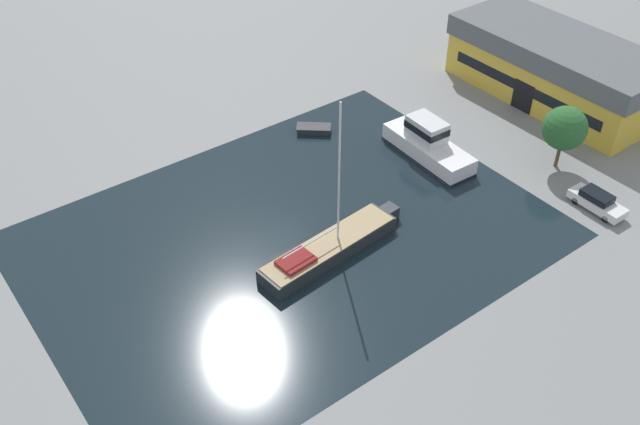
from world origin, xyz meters
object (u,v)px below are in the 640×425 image
at_px(parked_car, 597,201).
at_px(motor_cruiser, 428,144).
at_px(quay_tree_near_building, 565,128).
at_px(small_dinghy, 314,129).
at_px(sailboat_moored, 330,247).
at_px(warehouse_building, 556,68).

bearing_deg(parked_car, motor_cruiser, -66.97).
bearing_deg(quay_tree_near_building, small_dinghy, -141.50).
relative_size(sailboat_moored, motor_cruiser, 1.39).
xyz_separation_m(warehouse_building, motor_cruiser, (0.37, -17.70, -1.93)).
bearing_deg(motor_cruiser, sailboat_moored, -158.35).
relative_size(quay_tree_near_building, motor_cruiser, 0.61).
bearing_deg(warehouse_building, small_dinghy, -111.51).
distance_m(warehouse_building, quay_tree_near_building, 12.79).
distance_m(warehouse_building, sailboat_moored, 33.36).
xyz_separation_m(sailboat_moored, small_dinghy, (-14.69, 9.28, -0.36)).
bearing_deg(small_dinghy, sailboat_moored, 7.62).
bearing_deg(motor_cruiser, quay_tree_near_building, -42.42).
height_order(quay_tree_near_building, sailboat_moored, sailboat_moored).
xyz_separation_m(quay_tree_near_building, sailboat_moored, (-2.82, -23.20, -3.26)).
bearing_deg(sailboat_moored, quay_tree_near_building, 78.04).
distance_m(quay_tree_near_building, parked_car, 7.12).
distance_m(warehouse_building, motor_cruiser, 17.81).
bearing_deg(small_dinghy, quay_tree_near_building, 78.41).
bearing_deg(motor_cruiser, warehouse_building, 3.62).
height_order(warehouse_building, small_dinghy, warehouse_building).
bearing_deg(sailboat_moored, warehouse_building, 94.70).
relative_size(warehouse_building, small_dinghy, 6.33).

